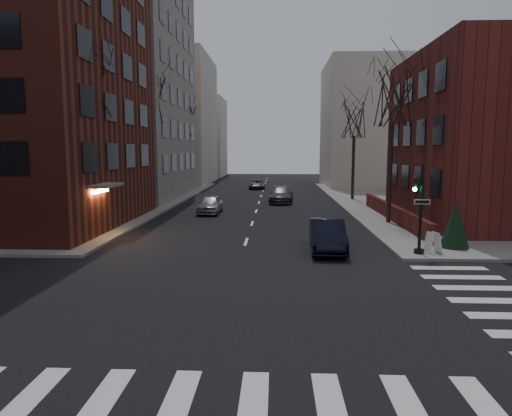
{
  "coord_description": "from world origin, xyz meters",
  "views": [
    {
      "loc": [
        1.55,
        -11.4,
        4.77
      ],
      "look_at": [
        0.59,
        10.34,
        2.0
      ],
      "focal_mm": 32.0,
      "sensor_mm": 36.0,
      "label": 1
    }
  ],
  "objects_px": {
    "car_lane_silver": "(210,204)",
    "evergreen_shrub": "(455,224)",
    "tree_left_a": "(89,83)",
    "car_lane_far": "(257,184)",
    "tree_right_b": "(354,119)",
    "streetlamp_far": "(193,155)",
    "streetlamp_near": "(144,157)",
    "parked_sedan": "(327,236)",
    "traffic_signal": "(419,215)",
    "tree_right_a": "(393,97)",
    "tree_left_b": "(149,99)",
    "tree_left_c": "(184,121)",
    "sandwich_board": "(433,242)",
    "car_lane_gray": "(281,195)"
  },
  "relations": [
    {
      "from": "tree_left_b",
      "to": "tree_left_c",
      "type": "relative_size",
      "value": 1.11
    },
    {
      "from": "streetlamp_far",
      "to": "evergreen_shrub",
      "type": "relative_size",
      "value": 2.82
    },
    {
      "from": "tree_left_a",
      "to": "tree_left_b",
      "type": "height_order",
      "value": "tree_left_b"
    },
    {
      "from": "tree_right_b",
      "to": "parked_sedan",
      "type": "relative_size",
      "value": 2.03
    },
    {
      "from": "streetlamp_near",
      "to": "car_lane_far",
      "type": "bearing_deg",
      "value": 71.96
    },
    {
      "from": "car_lane_silver",
      "to": "evergreen_shrub",
      "type": "height_order",
      "value": "evergreen_shrub"
    },
    {
      "from": "car_lane_gray",
      "to": "tree_right_b",
      "type": "bearing_deg",
      "value": 21.23
    },
    {
      "from": "tree_left_c",
      "to": "streetlamp_near",
      "type": "relative_size",
      "value": 1.55
    },
    {
      "from": "tree_right_b",
      "to": "streetlamp_far",
      "type": "relative_size",
      "value": 1.46
    },
    {
      "from": "tree_left_c",
      "to": "car_lane_gray",
      "type": "distance_m",
      "value": 16.52
    },
    {
      "from": "streetlamp_near",
      "to": "tree_left_a",
      "type": "bearing_deg",
      "value": -94.29
    },
    {
      "from": "tree_right_b",
      "to": "car_lane_gray",
      "type": "height_order",
      "value": "tree_right_b"
    },
    {
      "from": "streetlamp_near",
      "to": "car_lane_silver",
      "type": "height_order",
      "value": "streetlamp_near"
    },
    {
      "from": "tree_left_a",
      "to": "tree_left_c",
      "type": "distance_m",
      "value": 26.0
    },
    {
      "from": "tree_right_a",
      "to": "tree_right_b",
      "type": "xyz_separation_m",
      "value": [
        0.0,
        14.0,
        -0.44
      ]
    },
    {
      "from": "sandwich_board",
      "to": "traffic_signal",
      "type": "bearing_deg",
      "value": 175.82
    },
    {
      "from": "parked_sedan",
      "to": "car_lane_silver",
      "type": "distance_m",
      "value": 14.68
    },
    {
      "from": "traffic_signal",
      "to": "evergreen_shrub",
      "type": "distance_m",
      "value": 2.61
    },
    {
      "from": "tree_left_c",
      "to": "parked_sedan",
      "type": "relative_size",
      "value": 2.15
    },
    {
      "from": "tree_left_c",
      "to": "car_lane_far",
      "type": "xyz_separation_m",
      "value": [
        8.0,
        4.72,
        -7.46
      ]
    },
    {
      "from": "traffic_signal",
      "to": "evergreen_shrub",
      "type": "bearing_deg",
      "value": 32.66
    },
    {
      "from": "tree_left_c",
      "to": "car_lane_gray",
      "type": "xyz_separation_m",
      "value": [
        10.84,
        -10.09,
        -7.31
      ]
    },
    {
      "from": "streetlamp_near",
      "to": "evergreen_shrub",
      "type": "relative_size",
      "value": 2.82
    },
    {
      "from": "tree_left_c",
      "to": "car_lane_gray",
      "type": "height_order",
      "value": "tree_left_c"
    },
    {
      "from": "tree_left_a",
      "to": "car_lane_far",
      "type": "relative_size",
      "value": 2.49
    },
    {
      "from": "parked_sedan",
      "to": "streetlamp_far",
      "type": "bearing_deg",
      "value": 112.96
    },
    {
      "from": "tree_right_a",
      "to": "car_lane_far",
      "type": "xyz_separation_m",
      "value": [
        -9.6,
        26.72,
        -7.46
      ]
    },
    {
      "from": "parked_sedan",
      "to": "car_lane_silver",
      "type": "relative_size",
      "value": 1.11
    },
    {
      "from": "tree_left_b",
      "to": "evergreen_shrub",
      "type": "relative_size",
      "value": 4.84
    },
    {
      "from": "tree_right_a",
      "to": "sandwich_board",
      "type": "xyz_separation_m",
      "value": [
        -0.16,
        -8.88,
        -7.39
      ]
    },
    {
      "from": "tree_left_a",
      "to": "car_lane_gray",
      "type": "distance_m",
      "value": 20.75
    },
    {
      "from": "tree_left_a",
      "to": "evergreen_shrub",
      "type": "xyz_separation_m",
      "value": [
        18.86,
        -3.64,
        -7.21
      ]
    },
    {
      "from": "car_lane_gray",
      "to": "tree_left_c",
      "type": "bearing_deg",
      "value": 141.07
    },
    {
      "from": "car_lane_far",
      "to": "sandwich_board",
      "type": "height_order",
      "value": "car_lane_far"
    },
    {
      "from": "tree_left_c",
      "to": "car_lane_far",
      "type": "distance_m",
      "value": 11.91
    },
    {
      "from": "traffic_signal",
      "to": "parked_sedan",
      "type": "distance_m",
      "value": 4.23
    },
    {
      "from": "tree_left_b",
      "to": "sandwich_board",
      "type": "xyz_separation_m",
      "value": [
        17.44,
        -16.88,
        -8.28
      ]
    },
    {
      "from": "car_lane_silver",
      "to": "car_lane_gray",
      "type": "relative_size",
      "value": 0.82
    },
    {
      "from": "tree_right_b",
      "to": "evergreen_shrub",
      "type": "bearing_deg",
      "value": -86.66
    },
    {
      "from": "car_lane_silver",
      "to": "car_lane_gray",
      "type": "bearing_deg",
      "value": 53.45
    },
    {
      "from": "tree_right_a",
      "to": "tree_right_b",
      "type": "distance_m",
      "value": 14.01
    },
    {
      "from": "streetlamp_near",
      "to": "car_lane_gray",
      "type": "bearing_deg",
      "value": 37.67
    },
    {
      "from": "streetlamp_near",
      "to": "parked_sedan",
      "type": "height_order",
      "value": "streetlamp_near"
    },
    {
      "from": "tree_right_b",
      "to": "streetlamp_far",
      "type": "bearing_deg",
      "value": 149.53
    },
    {
      "from": "tree_left_c",
      "to": "tree_left_b",
      "type": "bearing_deg",
      "value": -90.0
    },
    {
      "from": "parked_sedan",
      "to": "car_lane_silver",
      "type": "height_order",
      "value": "parked_sedan"
    },
    {
      "from": "traffic_signal",
      "to": "streetlamp_near",
      "type": "relative_size",
      "value": 0.64
    },
    {
      "from": "traffic_signal",
      "to": "tree_right_b",
      "type": "distance_m",
      "value": 23.71
    },
    {
      "from": "parked_sedan",
      "to": "streetlamp_near",
      "type": "bearing_deg",
      "value": 137.56
    },
    {
      "from": "car_lane_far",
      "to": "streetlamp_near",
      "type": "bearing_deg",
      "value": -109.19
    }
  ]
}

